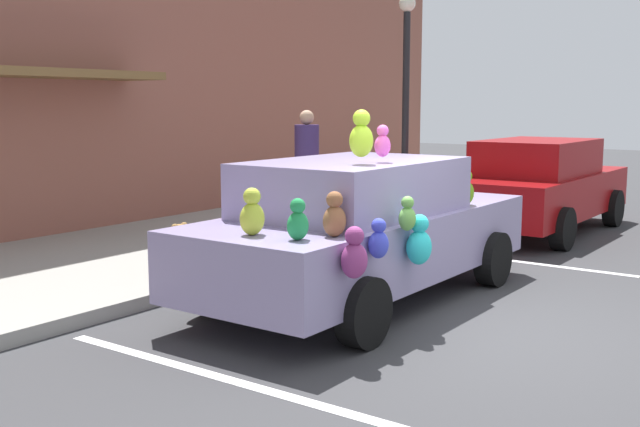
% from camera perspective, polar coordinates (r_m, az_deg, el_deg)
% --- Properties ---
extents(ground_plane, '(60.00, 60.00, 0.00)m').
position_cam_1_polar(ground_plane, '(7.46, 10.97, -8.50)').
color(ground_plane, '#38383A').
extents(sidewalk, '(24.00, 4.00, 0.15)m').
position_cam_1_polar(sidewalk, '(10.48, -14.69, -3.32)').
color(sidewalk, gray).
rests_on(sidewalk, ground).
extents(storefront_building, '(24.00, 1.25, 6.40)m').
position_cam_1_polar(storefront_building, '(12.06, -21.93, 12.74)').
color(storefront_building, brown).
rests_on(storefront_building, ground).
extents(parking_stripe_front, '(0.12, 3.60, 0.01)m').
position_cam_1_polar(parking_stripe_front, '(10.76, 13.48, -3.37)').
color(parking_stripe_front, silver).
rests_on(parking_stripe_front, ground).
extents(parking_stripe_rear, '(0.12, 3.60, 0.01)m').
position_cam_1_polar(parking_stripe_rear, '(6.14, -7.34, -12.11)').
color(parking_stripe_rear, silver).
rests_on(parking_stripe_rear, ground).
extents(plush_covered_car, '(4.57, 2.12, 2.07)m').
position_cam_1_polar(plush_covered_car, '(8.18, 3.18, -1.11)').
color(plush_covered_car, '#8E82AE').
rests_on(plush_covered_car, ground).
extents(parked_sedan_behind, '(4.35, 1.87, 1.54)m').
position_cam_1_polar(parked_sedan_behind, '(13.04, 16.14, 2.04)').
color(parked_sedan_behind, maroon).
rests_on(parked_sedan_behind, ground).
extents(teddy_bear_on_sidewalk, '(0.30, 0.25, 0.58)m').
position_cam_1_polar(teddy_bear_on_sidewalk, '(9.20, -10.44, -2.61)').
color(teddy_bear_on_sidewalk, '#9E723D').
rests_on(teddy_bear_on_sidewalk, sidewalk).
extents(street_lamp_post, '(0.28, 0.28, 3.77)m').
position_cam_1_polar(street_lamp_post, '(13.16, 6.46, 9.70)').
color(street_lamp_post, black).
rests_on(street_lamp_post, sidewalk).
extents(pedestrian_walking_past, '(0.39, 0.39, 1.87)m').
position_cam_1_polar(pedestrian_walking_past, '(12.12, -0.99, 2.99)').
color(pedestrian_walking_past, '#39285A').
rests_on(pedestrian_walking_past, sidewalk).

